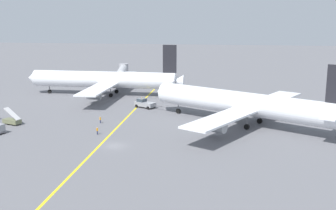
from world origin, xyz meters
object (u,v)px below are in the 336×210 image
object	(u,v)px
ground_crew_marshaller_foreground	(97,131)
jet_bridge	(122,70)
airliner_being_pushed	(243,104)
gse_stair_truck_yellow	(12,120)
airliner_at_gate_left	(105,80)
ground_crew_ramp_agent_by_cones	(100,120)
pushback_tug	(145,103)

from	to	relation	value
ground_crew_marshaller_foreground	jet_bridge	distance (m)	76.32
airliner_being_pushed	ground_crew_marshaller_foreground	size ratio (longest dim) A/B	29.29
gse_stair_truck_yellow	airliner_being_pushed	bearing A→B (deg)	8.18
airliner_at_gate_left	ground_crew_ramp_agent_by_cones	xyz separation A→B (m)	(9.46, -35.93, -4.25)
ground_crew_marshaller_foreground	pushback_tug	bearing A→B (deg)	80.12
pushback_tug	jet_bridge	xyz separation A→B (m)	(-18.48, 46.39, 3.22)
pushback_tug	gse_stair_truck_yellow	bearing A→B (deg)	-140.52
gse_stair_truck_yellow	ground_crew_marshaller_foreground	xyz separation A→B (m)	(23.24, -5.39, -0.17)
pushback_tug	gse_stair_truck_yellow	xyz separation A→B (m)	(-28.22, -23.25, -0.17)
gse_stair_truck_yellow	ground_crew_ramp_agent_by_cones	distance (m)	21.33
pushback_tug	ground_crew_marshaller_foreground	bearing A→B (deg)	-99.88
airliner_at_gate_left	gse_stair_truck_yellow	world-z (taller)	airliner_at_gate_left
pushback_tug	jet_bridge	size ratio (longest dim) A/B	0.41
pushback_tug	ground_crew_marshaller_foreground	world-z (taller)	pushback_tug
airliner_being_pushed	ground_crew_ramp_agent_by_cones	xyz separation A→B (m)	(-34.71, -3.60, -4.31)
jet_bridge	ground_crew_marshaller_foreground	bearing A→B (deg)	-79.81
gse_stair_truck_yellow	ground_crew_marshaller_foreground	bearing A→B (deg)	-13.06
airliner_at_gate_left	jet_bridge	distance (m)	29.38
gse_stair_truck_yellow	jet_bridge	distance (m)	70.40
airliner_being_pushed	pushback_tug	world-z (taller)	airliner_being_pushed
pushback_tug	ground_crew_marshaller_foreground	size ratio (longest dim) A/B	5.31
airliner_being_pushed	gse_stair_truck_yellow	bearing A→B (deg)	-171.82
gse_stair_truck_yellow	jet_bridge	size ratio (longest dim) A/B	0.23
airliner_at_gate_left	pushback_tug	distance (m)	24.28
ground_crew_ramp_agent_by_cones	ground_crew_marshaller_foreground	bearing A→B (deg)	-76.40
pushback_tug	ground_crew_ramp_agent_by_cones	bearing A→B (deg)	-111.30
airliner_at_gate_left	jet_bridge	xyz separation A→B (m)	(-1.66, 29.32, -0.69)
ground_crew_ramp_agent_by_cones	ground_crew_marshaller_foreground	world-z (taller)	ground_crew_ramp_agent_by_cones
gse_stair_truck_yellow	ground_crew_ramp_agent_by_cones	world-z (taller)	gse_stair_truck_yellow
gse_stair_truck_yellow	ground_crew_marshaller_foreground	distance (m)	23.85
gse_stair_truck_yellow	jet_bridge	world-z (taller)	jet_bridge
airliner_at_gate_left	jet_bridge	bearing A→B (deg)	93.24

